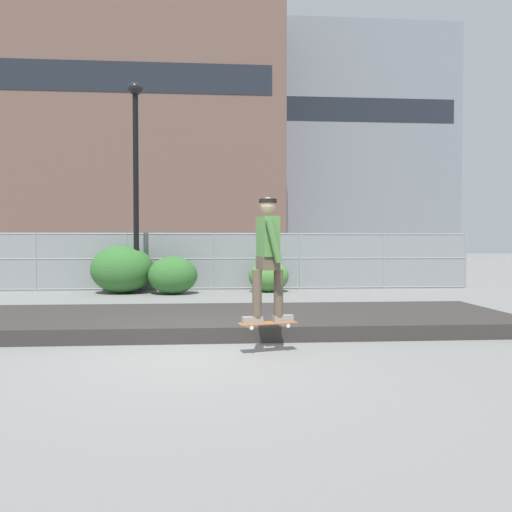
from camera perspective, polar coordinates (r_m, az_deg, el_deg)
ground_plane at (r=6.35m, az=-7.18°, el=-12.11°), size 120.00×120.00×0.00m
gravel_berm at (r=8.30m, az=-6.37°, el=-8.01°), size 10.97×2.83×0.24m
skateboard at (r=6.26m, az=1.49°, el=-8.45°), size 0.82×0.38×0.07m
skater at (r=6.17m, az=1.50°, el=0.51°), size 0.72×0.62×1.70m
chain_fence at (r=14.69m, az=-5.27°, el=-0.66°), size 16.85×0.06×1.85m
street_lamp at (r=14.25m, az=-14.86°, el=11.39°), size 0.44×0.44×6.27m
parked_car_near at (r=18.02m, az=-20.29°, el=-0.64°), size 4.51×2.17×1.66m
library_building at (r=46.24m, az=-17.31°, el=14.91°), size 31.07×11.24×24.45m
office_block at (r=56.44m, az=10.04°, el=12.91°), size 24.40×12.53×25.25m
shrub_left at (r=14.31m, az=-16.43°, el=-1.61°), size 1.87×1.53×1.45m
shrub_center at (r=13.71m, az=-10.40°, el=-2.39°), size 1.45×1.19×1.12m
shrub_right at (r=14.10m, az=1.60°, el=-2.58°), size 1.24×1.02×0.96m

